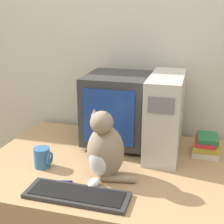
% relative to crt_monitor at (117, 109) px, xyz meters
% --- Properties ---
extents(wall_back, '(7.00, 0.05, 2.50)m').
position_rel_crt_monitor_xyz_m(wall_back, '(0.02, 0.28, 0.31)').
color(wall_back, beige).
rests_on(wall_back, ground_plane).
extents(desk, '(1.32, 0.96, 0.72)m').
position_rel_crt_monitor_xyz_m(desk, '(0.02, -0.27, -0.58)').
color(desk, tan).
rests_on(desk, ground_plane).
extents(crt_monitor, '(0.36, 0.38, 0.42)m').
position_rel_crt_monitor_xyz_m(crt_monitor, '(0.00, 0.00, 0.00)').
color(crt_monitor, '#333333').
rests_on(crt_monitor, desk).
extents(computer_tower, '(0.18, 0.48, 0.45)m').
position_rel_crt_monitor_xyz_m(computer_tower, '(0.29, -0.04, 0.00)').
color(computer_tower, beige).
rests_on(computer_tower, desk).
extents(keyboard, '(0.46, 0.16, 0.02)m').
position_rel_crt_monitor_xyz_m(keyboard, '(-0.02, -0.62, -0.21)').
color(keyboard, '#2D2D2D').
rests_on(keyboard, desk).
extents(cat, '(0.27, 0.26, 0.35)m').
position_rel_crt_monitor_xyz_m(cat, '(0.05, -0.42, -0.07)').
color(cat, gray).
rests_on(cat, desk).
extents(book_stack, '(0.15, 0.19, 0.11)m').
position_rel_crt_monitor_xyz_m(book_stack, '(0.53, -0.02, -0.17)').
color(book_stack, beige).
rests_on(book_stack, desk).
extents(pen, '(0.14, 0.04, 0.01)m').
position_rel_crt_monitor_xyz_m(pen, '(-0.15, -0.53, -0.22)').
color(pen, navy).
rests_on(pen, desk).
extents(mug, '(0.09, 0.08, 0.10)m').
position_rel_crt_monitor_xyz_m(mug, '(-0.29, -0.41, -0.17)').
color(mug, '#33669E').
rests_on(mug, desk).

